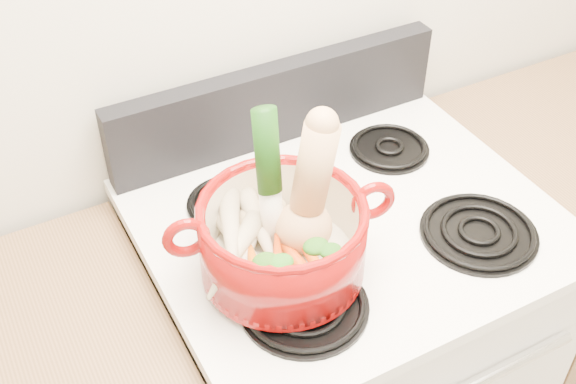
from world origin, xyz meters
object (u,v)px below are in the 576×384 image
squash (304,191)px  leek (271,180)px  stove_body (338,367)px  dutch_oven (282,239)px

squash → leek: 0.06m
stove_body → leek: (-0.18, -0.03, 0.68)m
stove_body → dutch_oven: bearing=-158.1°
squash → leek: leek is taller
stove_body → squash: (-0.14, -0.07, 0.67)m
stove_body → dutch_oven: 0.61m
squash → leek: bearing=159.3°
stove_body → leek: bearing=-170.6°
leek → squash: bearing=-31.9°
leek → dutch_oven: bearing=-84.6°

